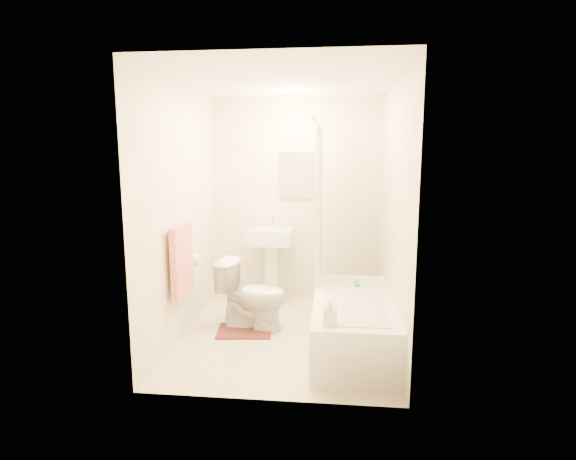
# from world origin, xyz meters

# --- Properties ---
(floor) EXTENTS (2.40, 2.40, 0.00)m
(floor) POSITION_xyz_m (0.00, 0.00, 0.00)
(floor) COLOR beige
(floor) RESTS_ON ground
(ceiling) EXTENTS (2.40, 2.40, 0.00)m
(ceiling) POSITION_xyz_m (0.00, 0.00, 2.40)
(ceiling) COLOR white
(ceiling) RESTS_ON ground
(wall_back) EXTENTS (2.00, 0.02, 2.40)m
(wall_back) POSITION_xyz_m (0.00, 1.20, 1.20)
(wall_back) COLOR beige
(wall_back) RESTS_ON ground
(wall_left) EXTENTS (0.02, 2.40, 2.40)m
(wall_left) POSITION_xyz_m (-1.00, 0.00, 1.20)
(wall_left) COLOR beige
(wall_left) RESTS_ON ground
(wall_right) EXTENTS (0.02, 2.40, 2.40)m
(wall_right) POSITION_xyz_m (1.00, 0.00, 1.20)
(wall_right) COLOR beige
(wall_right) RESTS_ON ground
(mirror) EXTENTS (0.40, 0.03, 0.55)m
(mirror) POSITION_xyz_m (0.00, 1.18, 1.50)
(mirror) COLOR white
(mirror) RESTS_ON wall_back
(curtain_rod) EXTENTS (0.03, 1.70, 0.03)m
(curtain_rod) POSITION_xyz_m (0.30, 0.10, 2.00)
(curtain_rod) COLOR silver
(curtain_rod) RESTS_ON wall_back
(shower_curtain) EXTENTS (0.04, 0.80, 1.55)m
(shower_curtain) POSITION_xyz_m (0.30, 0.50, 1.22)
(shower_curtain) COLOR silver
(shower_curtain) RESTS_ON curtain_rod
(towel_bar) EXTENTS (0.02, 0.60, 0.02)m
(towel_bar) POSITION_xyz_m (-0.96, -0.25, 1.10)
(towel_bar) COLOR silver
(towel_bar) RESTS_ON wall_left
(towel) EXTENTS (0.06, 0.45, 0.66)m
(towel) POSITION_xyz_m (-0.93, -0.25, 0.78)
(towel) COLOR #CC7266
(towel) RESTS_ON towel_bar
(toilet_paper) EXTENTS (0.11, 0.12, 0.12)m
(toilet_paper) POSITION_xyz_m (-0.93, 0.12, 0.70)
(toilet_paper) COLOR white
(toilet_paper) RESTS_ON wall_left
(toilet) EXTENTS (0.75, 0.50, 0.69)m
(toilet) POSITION_xyz_m (-0.35, 0.16, 0.34)
(toilet) COLOR white
(toilet) RESTS_ON floor
(sink) EXTENTS (0.51, 0.41, 0.97)m
(sink) POSITION_xyz_m (-0.28, 0.95, 0.49)
(sink) COLOR white
(sink) RESTS_ON floor
(bathtub) EXTENTS (0.71, 1.62, 0.46)m
(bathtub) POSITION_xyz_m (0.64, -0.20, 0.23)
(bathtub) COLOR white
(bathtub) RESTS_ON floor
(bath_mat) EXTENTS (0.57, 0.45, 0.02)m
(bath_mat) POSITION_xyz_m (-0.41, 0.03, 0.01)
(bath_mat) COLOR #47291D
(bath_mat) RESTS_ON floor
(soap_bottle) EXTENTS (0.10, 0.11, 0.20)m
(soap_bottle) POSITION_xyz_m (0.44, -0.87, 0.55)
(soap_bottle) COLOR silver
(soap_bottle) RESTS_ON bathtub
(scrub_brush) EXTENTS (0.06, 0.19, 0.04)m
(scrub_brush) POSITION_xyz_m (0.69, 0.22, 0.48)
(scrub_brush) COLOR #35A467
(scrub_brush) RESTS_ON bathtub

